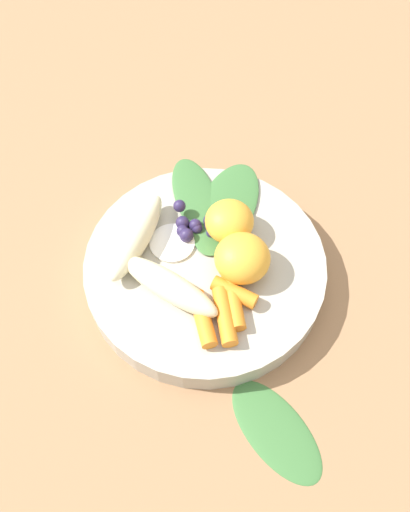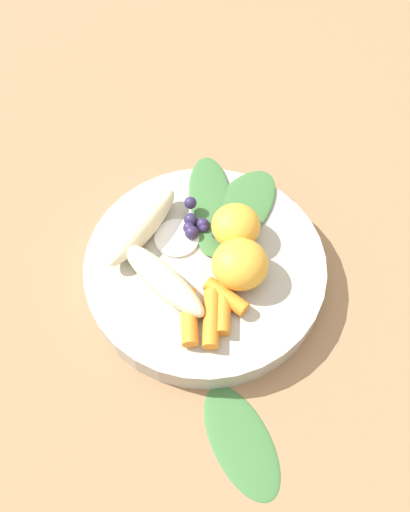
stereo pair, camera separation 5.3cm
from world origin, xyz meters
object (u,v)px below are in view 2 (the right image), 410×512
at_px(bowl, 205,269).
at_px(banana_peeled_right, 142,226).
at_px(orange_segment_near, 236,226).
at_px(banana_peeled_left, 163,280).
at_px(kale_leaf_stray, 241,441).

height_order(bowl, banana_peeled_right, banana_peeled_right).
bearing_deg(bowl, orange_segment_near, -70.32).
bearing_deg(orange_segment_near, banana_peeled_left, 105.07).
distance_m(bowl, banana_peeled_left, 0.06).
distance_m(orange_segment_near, kale_leaf_stray, 0.21).
distance_m(bowl, orange_segment_near, 0.06).
height_order(banana_peeled_left, orange_segment_near, orange_segment_near).
relative_size(banana_peeled_left, banana_peeled_right, 1.00).
xyz_separation_m(banana_peeled_right, kale_leaf_stray, (-0.23, -0.00, -0.04)).
bearing_deg(banana_peeled_right, kale_leaf_stray, 57.85).
distance_m(bowl, banana_peeled_right, 0.08).
height_order(bowl, orange_segment_near, orange_segment_near).
bearing_deg(bowl, banana_peeled_right, 37.86).
bearing_deg(banana_peeled_right, orange_segment_near, 120.74).
relative_size(banana_peeled_left, orange_segment_near, 2.18).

